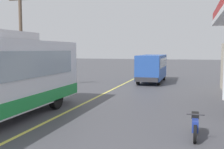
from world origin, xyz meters
The scene contains 5 objects.
ground centered at (0.00, 20.00, 0.00)m, with size 120.00×120.00×0.00m, color #424247.
lane_divider_stripe centered at (0.00, 15.00, 0.00)m, with size 0.16×50.00×0.01m, color #D8CC4C.
minibus_opposing_lane centered at (2.12, 20.55, 1.47)m, with size 2.04×6.13×2.44m.
motorcycle_parked_forecourt centered at (5.77, 5.41, 0.44)m, with size 0.55×1.80×0.92m.
utility_pole_roadside centered at (-6.52, 13.49, 3.76)m, with size 1.80×0.24×7.17m.
Camera 1 is at (5.65, -3.96, 2.93)m, focal length 43.76 mm.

